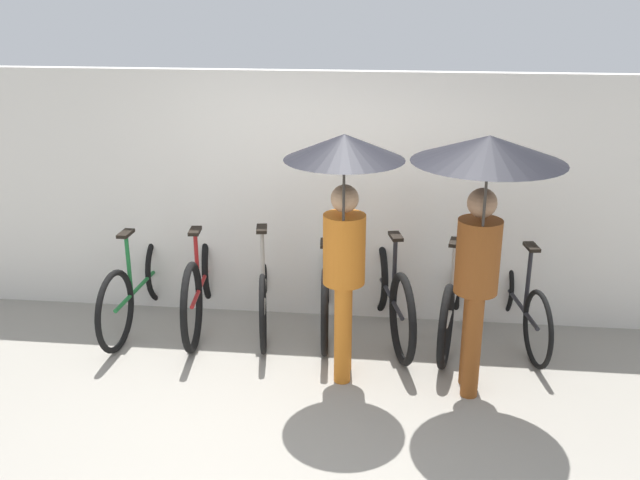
{
  "coord_description": "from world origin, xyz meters",
  "views": [
    {
      "loc": [
        0.59,
        -4.17,
        2.92
      ],
      "look_at": [
        0.0,
        1.19,
        1.0
      ],
      "focal_mm": 40.0,
      "sensor_mm": 36.0,
      "label": 1
    }
  ],
  "objects_px": {
    "parked_bicycle_2": "(264,286)",
    "parked_bicycle_3": "(326,287)",
    "parked_bicycle_5": "(454,297)",
    "parked_bicycle_1": "(202,281)",
    "pedestrian_leading": "(344,200)",
    "parked_bicycle_4": "(389,292)",
    "parked_bicycle_6": "(518,299)",
    "pedestrian_center": "(485,193)",
    "parked_bicycle_0": "(140,284)"
  },
  "relations": [
    {
      "from": "parked_bicycle_1",
      "to": "parked_bicycle_4",
      "type": "bearing_deg",
      "value": -97.22
    },
    {
      "from": "parked_bicycle_2",
      "to": "pedestrian_center",
      "type": "height_order",
      "value": "pedestrian_center"
    },
    {
      "from": "parked_bicycle_3",
      "to": "pedestrian_leading",
      "type": "xyz_separation_m",
      "value": [
        0.23,
        -0.94,
        1.1
      ]
    },
    {
      "from": "parked_bicycle_0",
      "to": "parked_bicycle_3",
      "type": "distance_m",
      "value": 1.69
    },
    {
      "from": "parked_bicycle_0",
      "to": "pedestrian_center",
      "type": "height_order",
      "value": "pedestrian_center"
    },
    {
      "from": "parked_bicycle_1",
      "to": "parked_bicycle_3",
      "type": "bearing_deg",
      "value": -94.53
    },
    {
      "from": "parked_bicycle_1",
      "to": "pedestrian_leading",
      "type": "xyz_separation_m",
      "value": [
        1.35,
        -0.91,
        1.08
      ]
    },
    {
      "from": "parked_bicycle_0",
      "to": "parked_bicycle_2",
      "type": "distance_m",
      "value": 1.13
    },
    {
      "from": "parked_bicycle_1",
      "to": "parked_bicycle_3",
      "type": "distance_m",
      "value": 1.13
    },
    {
      "from": "parked_bicycle_4",
      "to": "parked_bicycle_5",
      "type": "distance_m",
      "value": 0.57
    },
    {
      "from": "parked_bicycle_2",
      "to": "pedestrian_center",
      "type": "bearing_deg",
      "value": -130.6
    },
    {
      "from": "parked_bicycle_4",
      "to": "parked_bicycle_5",
      "type": "relative_size",
      "value": 0.99
    },
    {
      "from": "parked_bicycle_2",
      "to": "parked_bicycle_1",
      "type": "bearing_deg",
      "value": 84.6
    },
    {
      "from": "parked_bicycle_2",
      "to": "parked_bicycle_4",
      "type": "distance_m",
      "value": 1.13
    },
    {
      "from": "parked_bicycle_0",
      "to": "parked_bicycle_6",
      "type": "distance_m",
      "value": 3.38
    },
    {
      "from": "parked_bicycle_5",
      "to": "pedestrian_center",
      "type": "distance_m",
      "value": 1.58
    },
    {
      "from": "parked_bicycle_5",
      "to": "parked_bicycle_4",
      "type": "bearing_deg",
      "value": 101.04
    },
    {
      "from": "parked_bicycle_6",
      "to": "pedestrian_leading",
      "type": "relative_size",
      "value": 0.83
    },
    {
      "from": "parked_bicycle_6",
      "to": "pedestrian_center",
      "type": "bearing_deg",
      "value": 145.84
    },
    {
      "from": "parked_bicycle_4",
      "to": "parked_bicycle_6",
      "type": "xyz_separation_m",
      "value": [
        1.13,
        0.05,
        -0.04
      ]
    },
    {
      "from": "parked_bicycle_6",
      "to": "parked_bicycle_1",
      "type": "bearing_deg",
      "value": 81.53
    },
    {
      "from": "parked_bicycle_6",
      "to": "pedestrian_center",
      "type": "relative_size",
      "value": 0.82
    },
    {
      "from": "parked_bicycle_2",
      "to": "parked_bicycle_3",
      "type": "relative_size",
      "value": 1.01
    },
    {
      "from": "pedestrian_leading",
      "to": "parked_bicycle_0",
      "type": "bearing_deg",
      "value": -24.87
    },
    {
      "from": "parked_bicycle_3",
      "to": "parked_bicycle_5",
      "type": "height_order",
      "value": "parked_bicycle_3"
    },
    {
      "from": "parked_bicycle_5",
      "to": "parked_bicycle_6",
      "type": "height_order",
      "value": "parked_bicycle_6"
    },
    {
      "from": "parked_bicycle_1",
      "to": "parked_bicycle_6",
      "type": "relative_size",
      "value": 1.11
    },
    {
      "from": "parked_bicycle_4",
      "to": "pedestrian_leading",
      "type": "height_order",
      "value": "pedestrian_leading"
    },
    {
      "from": "parked_bicycle_2",
      "to": "pedestrian_center",
      "type": "distance_m",
      "value": 2.4
    },
    {
      "from": "parked_bicycle_0",
      "to": "parked_bicycle_2",
      "type": "xyz_separation_m",
      "value": [
        1.13,
        0.11,
        -0.01
      ]
    },
    {
      "from": "parked_bicycle_0",
      "to": "parked_bicycle_5",
      "type": "height_order",
      "value": "parked_bicycle_0"
    },
    {
      "from": "pedestrian_leading",
      "to": "parked_bicycle_5",
      "type": "bearing_deg",
      "value": -136.97
    },
    {
      "from": "parked_bicycle_0",
      "to": "parked_bicycle_1",
      "type": "bearing_deg",
      "value": -80.9
    },
    {
      "from": "parked_bicycle_3",
      "to": "pedestrian_leading",
      "type": "height_order",
      "value": "pedestrian_leading"
    },
    {
      "from": "parked_bicycle_1",
      "to": "parked_bicycle_2",
      "type": "relative_size",
      "value": 1.06
    },
    {
      "from": "parked_bicycle_5",
      "to": "pedestrian_leading",
      "type": "bearing_deg",
      "value": 144.27
    },
    {
      "from": "pedestrian_center",
      "to": "parked_bicycle_0",
      "type": "bearing_deg",
      "value": -18.17
    },
    {
      "from": "parked_bicycle_2",
      "to": "parked_bicycle_5",
      "type": "xyz_separation_m",
      "value": [
        1.69,
        -0.07,
        -0.0
      ]
    },
    {
      "from": "parked_bicycle_2",
      "to": "parked_bicycle_3",
      "type": "xyz_separation_m",
      "value": [
        0.56,
        -0.01,
        0.02
      ]
    },
    {
      "from": "parked_bicycle_0",
      "to": "parked_bicycle_1",
      "type": "xyz_separation_m",
      "value": [
        0.56,
        0.07,
        0.03
      ]
    },
    {
      "from": "parked_bicycle_6",
      "to": "pedestrian_leading",
      "type": "bearing_deg",
      "value": 113.46
    },
    {
      "from": "parked_bicycle_4",
      "to": "parked_bicycle_0",
      "type": "bearing_deg",
      "value": 77.46
    },
    {
      "from": "parked_bicycle_1",
      "to": "parked_bicycle_5",
      "type": "relative_size",
      "value": 1.03
    },
    {
      "from": "parked_bicycle_1",
      "to": "parked_bicycle_2",
      "type": "distance_m",
      "value": 0.57
    },
    {
      "from": "parked_bicycle_5",
      "to": "parked_bicycle_1",
      "type": "bearing_deg",
      "value": 99.32
    },
    {
      "from": "parked_bicycle_1",
      "to": "pedestrian_center",
      "type": "height_order",
      "value": "pedestrian_center"
    },
    {
      "from": "parked_bicycle_6",
      "to": "parked_bicycle_4",
      "type": "bearing_deg",
      "value": 83.98
    },
    {
      "from": "parked_bicycle_4",
      "to": "pedestrian_center",
      "type": "relative_size",
      "value": 0.88
    },
    {
      "from": "parked_bicycle_3",
      "to": "pedestrian_center",
      "type": "bearing_deg",
      "value": -136.24
    },
    {
      "from": "parked_bicycle_2",
      "to": "parked_bicycle_6",
      "type": "distance_m",
      "value": 2.26
    }
  ]
}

